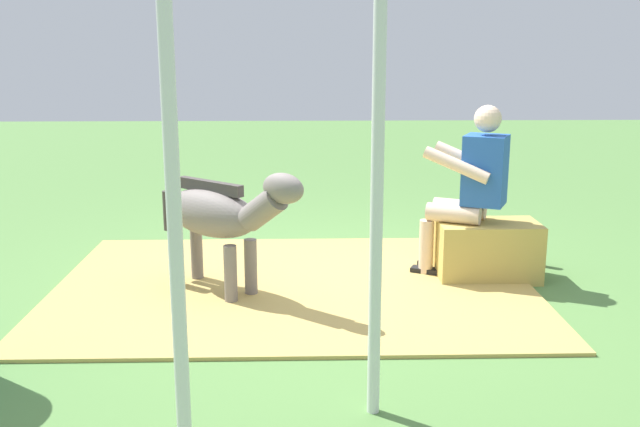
# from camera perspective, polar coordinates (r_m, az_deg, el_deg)

# --- Properties ---
(ground_plane) EXTENTS (24.00, 24.00, 0.00)m
(ground_plane) POSITION_cam_1_polar(r_m,az_deg,el_deg) (5.41, 0.03, -5.52)
(ground_plane) COLOR #568442
(hay_patch) EXTENTS (3.49, 2.53, 0.02)m
(hay_patch) POSITION_cam_1_polar(r_m,az_deg,el_deg) (5.30, -2.08, -5.77)
(hay_patch) COLOR tan
(hay_patch) RESTS_ON ground
(hay_bale) EXTENTS (0.76, 0.43, 0.44)m
(hay_bale) POSITION_cam_1_polar(r_m,az_deg,el_deg) (5.59, 13.22, -2.89)
(hay_bale) COLOR tan
(hay_bale) RESTS_ON ground
(person_seated) EXTENTS (0.72, 0.58, 1.32)m
(person_seated) POSITION_cam_1_polar(r_m,az_deg,el_deg) (5.48, 11.84, 2.27)
(person_seated) COLOR beige
(person_seated) RESTS_ON ground
(pony_standing) EXTENTS (1.12, 0.99, 0.95)m
(pony_standing) POSITION_cam_1_polar(r_m,az_deg,el_deg) (5.04, -8.01, -0.17)
(pony_standing) COLOR slate
(pony_standing) RESTS_ON ground
(soda_bottle) EXTENTS (0.07, 0.07, 0.26)m
(soda_bottle) POSITION_cam_1_polar(r_m,az_deg,el_deg) (6.03, 17.31, -2.90)
(soda_bottle) COLOR brown
(soda_bottle) RESTS_ON ground
(tent_pole_left) EXTENTS (0.06, 0.06, 2.34)m
(tent_pole_left) POSITION_cam_1_polar(r_m,az_deg,el_deg) (3.23, 4.60, 3.11)
(tent_pole_left) COLOR silver
(tent_pole_left) RESTS_ON ground
(tent_pole_mid) EXTENTS (0.06, 0.06, 2.34)m
(tent_pole_mid) POSITION_cam_1_polar(r_m,az_deg,el_deg) (2.79, -11.63, 1.27)
(tent_pole_mid) COLOR silver
(tent_pole_mid) RESTS_ON ground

